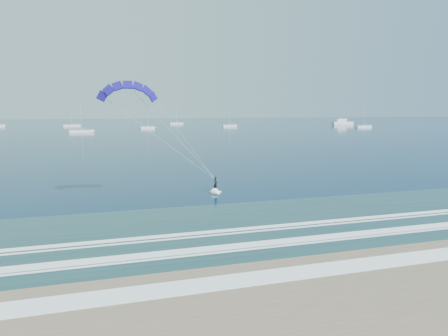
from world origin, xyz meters
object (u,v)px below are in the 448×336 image
sailboat_5 (230,126)px  sailboat_7 (82,131)px  motor_yacht (342,122)px  sailboat_4 (176,123)px  sailboat_3 (148,128)px  sailboat_6 (364,126)px  sailboat_2 (72,125)px  kitesurfer_rig (175,136)px

sailboat_5 → sailboat_7: bearing=-154.2°
motor_yacht → sailboat_4: sailboat_4 is taller
sailboat_3 → sailboat_6: (121.58, -19.44, 0.01)m
sailboat_3 → sailboat_7: 42.15m
sailboat_2 → sailboat_3: bearing=-46.6°
sailboat_6 → sailboat_7: 154.00m
sailboat_5 → sailboat_6: sailboat_6 is taller
sailboat_2 → sailboat_7: (9.10, -70.86, -0.00)m
motor_yacht → sailboat_2: (-173.71, 24.41, -0.93)m
kitesurfer_rig → sailboat_4: kitesurfer_rig is taller
sailboat_2 → sailboat_4: bearing=14.6°
sailboat_4 → sailboat_2: bearing=-165.4°
motor_yacht → sailboat_3: size_ratio=1.45×
sailboat_6 → sailboat_2: bearing=158.8°
motor_yacht → sailboat_7: sailboat_7 is taller
kitesurfer_rig → sailboat_7: size_ratio=1.19×
motor_yacht → sailboat_5: bearing=-175.4°
sailboat_6 → sailboat_4: bearing=139.7°
sailboat_2 → motor_yacht: bearing=-8.0°
sailboat_3 → sailboat_5: 51.89m
motor_yacht → sailboat_7: 171.05m
kitesurfer_rig → sailboat_3: kitesurfer_rig is taller
motor_yacht → sailboat_6: 40.21m
sailboat_4 → sailboat_5: sailboat_4 is taller
sailboat_2 → sailboat_5: size_ratio=1.09×
motor_yacht → sailboat_2: 175.42m
sailboat_4 → kitesurfer_rig: bearing=-100.0°
sailboat_3 → sailboat_4: bearing=66.7°
kitesurfer_rig → sailboat_3: size_ratio=1.51×
motor_yacht → sailboat_6: sailboat_6 is taller
sailboat_4 → sailboat_6: sailboat_6 is taller
sailboat_2 → sailboat_7: sailboat_7 is taller
kitesurfer_rig → sailboat_7: bearing=96.8°
sailboat_2 → sailboat_5: bearing=-18.7°
sailboat_4 → sailboat_5: 54.18m
sailboat_6 → motor_yacht: bearing=74.4°
sailboat_3 → sailboat_5: (50.31, 12.72, 0.01)m
sailboat_7 → motor_yacht: bearing=15.8°
motor_yacht → sailboat_2: sailboat_2 is taller
sailboat_3 → sailboat_6: bearing=-9.1°
kitesurfer_rig → motor_yacht: 242.45m
sailboat_2 → sailboat_6: size_ratio=1.00×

